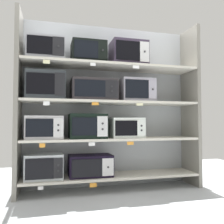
{
  "coord_description": "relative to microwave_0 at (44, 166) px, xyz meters",
  "views": [
    {
      "loc": [
        -0.8,
        -3.1,
        0.87
      ],
      "look_at": [
        0.0,
        0.0,
        1.01
      ],
      "focal_mm": 39.04,
      "sensor_mm": 36.0,
      "label": 1
    }
  ],
  "objects": [
    {
      "name": "price_tag_2",
      "position": [
        -0.02,
        -0.22,
        0.27
      ],
      "size": [
        0.06,
        0.0,
        0.05
      ],
      "primitive_type": "cube",
      "color": "orange"
    },
    {
      "name": "price_tag_9",
      "position": [
        0.56,
        -0.22,
        1.23
      ],
      "size": [
        0.07,
        0.0,
        0.04
      ],
      "primitive_type": "cube",
      "color": "white"
    },
    {
      "name": "price_tag_10",
      "position": [
        1.11,
        -0.22,
        1.23
      ],
      "size": [
        0.09,
        0.0,
        0.04
      ],
      "primitive_type": "cube",
      "color": "white"
    },
    {
      "name": "microwave_9",
      "position": [
        0.53,
        0.0,
        1.43
      ],
      "size": [
        0.43,
        0.37,
        0.28
      ],
      "color": "black",
      "rests_on": "shelf_3"
    },
    {
      "name": "price_tag_3",
      "position": [
        0.55,
        -0.22,
        0.27
      ],
      "size": [
        0.08,
        0.0,
        0.04
      ],
      "primitive_type": "cube",
      "color": "white"
    },
    {
      "name": "microwave_0",
      "position": [
        0.0,
        0.0,
        0.0
      ],
      "size": [
        0.45,
        0.35,
        0.3
      ],
      "color": "#B5BDC2",
      "rests_on": "shelf_0"
    },
    {
      "name": "price_tag_4",
      "position": [
        1.03,
        -0.22,
        0.28
      ],
      "size": [
        0.08,
        0.0,
        0.04
      ],
      "primitive_type": "cube",
      "color": "orange"
    },
    {
      "name": "microwave_10",
      "position": [
        1.08,
        0.0,
        1.45
      ],
      "size": [
        0.48,
        0.35,
        0.33
      ],
      "color": "#32283A",
      "rests_on": "shelf_3"
    },
    {
      "name": "microwave_1",
      "position": [
        0.57,
        0.0,
        -0.02
      ],
      "size": [
        0.55,
        0.34,
        0.27
      ],
      "color": "black",
      "rests_on": "shelf_0"
    },
    {
      "name": "shelf_1",
      "position": [
        0.85,
        0.0,
        0.32
      ],
      "size": [
        2.27,
        0.44,
        0.03
      ],
      "primitive_type": "cube",
      "color": "beige"
    },
    {
      "name": "microwave_7",
      "position": [
        1.19,
        0.0,
        0.96
      ],
      "size": [
        0.45,
        0.37,
        0.31
      ],
      "color": "#9C99A6",
      "rests_on": "shelf_2"
    },
    {
      "name": "back_panel",
      "position": [
        0.85,
        0.25,
        0.77
      ],
      "size": [
        2.47,
        0.04,
        2.23
      ],
      "primitive_type": "cube",
      "color": "#9EA3A8",
      "rests_on": "ground"
    },
    {
      "name": "ground",
      "position": [
        0.85,
        -1.0,
        -0.35
      ],
      "size": [
        6.27,
        6.0,
        0.02
      ],
      "primitive_type": "cube",
      "color": "#B2B7BC"
    },
    {
      "name": "shelf_3",
      "position": [
        0.85,
        0.0,
        1.27
      ],
      "size": [
        2.27,
        0.44,
        0.03
      ],
      "primitive_type": "cube",
      "color": "beige"
    },
    {
      "name": "price_tag_8",
      "position": [
        0.01,
        -0.22,
        1.23
      ],
      "size": [
        0.08,
        0.0,
        0.04
      ],
      "primitive_type": "cube",
      "color": "beige"
    },
    {
      "name": "shelf_2",
      "position": [
        0.85,
        0.0,
        0.79
      ],
      "size": [
        2.27,
        0.44,
        0.03
      ],
      "primitive_type": "cube",
      "color": "beige"
    },
    {
      "name": "price_tag_0",
      "position": [
        -0.03,
        -0.22,
        -0.2
      ],
      "size": [
        0.06,
        0.0,
        0.04
      ],
      "primitive_type": "cube",
      "color": "white"
    },
    {
      "name": "microwave_3",
      "position": [
        0.53,
        0.0,
        0.49
      ],
      "size": [
        0.46,
        0.41,
        0.31
      ],
      "color": "black",
      "rests_on": "shelf_1"
    },
    {
      "name": "price_tag_5",
      "position": [
        0.02,
        -0.22,
        0.75
      ],
      "size": [
        0.07,
        0.0,
        0.05
      ],
      "primitive_type": "cube",
      "color": "white"
    },
    {
      "name": "price_tag_1",
      "position": [
        0.57,
        -0.22,
        -0.21
      ],
      "size": [
        0.08,
        0.0,
        0.05
      ],
      "primitive_type": "cube",
      "color": "orange"
    },
    {
      "name": "microwave_5",
      "position": [
        0.01,
        0.0,
        0.98
      ],
      "size": [
        0.46,
        0.42,
        0.34
      ],
      "color": "#2C3235",
      "rests_on": "shelf_2"
    },
    {
      "name": "upright_right",
      "position": [
        2.02,
        0.0,
        0.77
      ],
      "size": [
        0.05,
        0.44,
        2.23
      ],
      "primitive_type": "cube",
      "color": "gray",
      "rests_on": "ground"
    },
    {
      "name": "upright_left",
      "position": [
        -0.31,
        0.0,
        0.77
      ],
      "size": [
        0.05,
        0.44,
        2.23
      ],
      "primitive_type": "cube",
      "color": "gray",
      "rests_on": "ground"
    },
    {
      "name": "shelf_0",
      "position": [
        0.85,
        0.0,
        -0.16
      ],
      "size": [
        2.27,
        0.44,
        0.03
      ],
      "primitive_type": "cube",
      "color": "beige",
      "rests_on": "ground"
    },
    {
      "name": "microwave_4",
      "position": [
        1.04,
        0.0,
        0.46
      ],
      "size": [
        0.42,
        0.37,
        0.26
      ],
      "color": "silver",
      "rests_on": "shelf_1"
    },
    {
      "name": "price_tag_7",
      "position": [
        1.16,
        -0.22,
        0.76
      ],
      "size": [
        0.09,
        0.0,
        0.03
      ],
      "primitive_type": "cube",
      "color": "beige"
    },
    {
      "name": "microwave_8",
      "position": [
        0.0,
        0.0,
        1.43
      ],
      "size": [
        0.45,
        0.42,
        0.28
      ],
      "color": "#999CA3",
      "rests_on": "shelf_3"
    },
    {
      "name": "microwave_6",
      "position": [
        0.6,
        0.0,
        0.95
      ],
      "size": [
        0.57,
        0.43,
        0.27
      ],
      "color": "#2E292B",
      "rests_on": "shelf_2"
    },
    {
      "name": "price_tag_6",
      "position": [
        0.59,
        -0.22,
        0.76
      ],
      "size": [
        0.09,
        0.0,
        0.04
      ],
      "primitive_type": "cube",
      "color": "orange"
    },
    {
      "name": "microwave_2",
      "position": [
        -0.0,
        0.0,
        0.47
      ],
      "size": [
        0.44,
        0.38,
        0.28
      ],
      "color": "#B4B2B5",
      "rests_on": "shelf_1"
    }
  ]
}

